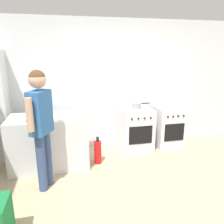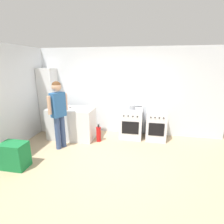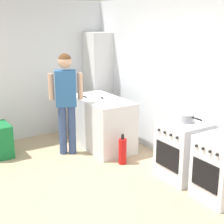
% 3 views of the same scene
% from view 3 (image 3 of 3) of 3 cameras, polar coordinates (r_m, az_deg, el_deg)
% --- Properties ---
extents(ground_plane, '(8.00, 8.00, 0.00)m').
position_cam_3_polar(ground_plane, '(4.75, -6.06, -13.59)').
color(ground_plane, tan).
extents(back_wall, '(6.00, 0.10, 2.60)m').
position_cam_3_polar(back_wall, '(5.38, 12.56, 4.45)').
color(back_wall, silver).
rests_on(back_wall, ground).
extents(side_wall_left, '(0.10, 3.10, 2.60)m').
position_cam_3_polar(side_wall_left, '(6.78, -13.13, 6.71)').
color(side_wall_left, silver).
rests_on(side_wall_left, ground).
extents(counter_unit, '(1.30, 0.70, 0.90)m').
position_cam_3_polar(counter_unit, '(6.18, -1.74, -1.84)').
color(counter_unit, silver).
rests_on(counter_unit, ground).
extents(oven_left, '(0.63, 0.62, 0.85)m').
position_cam_3_polar(oven_left, '(5.13, 11.72, -6.24)').
color(oven_left, silver).
rests_on(oven_left, ground).
extents(oven_right, '(0.56, 0.62, 0.85)m').
position_cam_3_polar(oven_right, '(4.69, 17.77, -8.85)').
color(oven_right, silver).
rests_on(oven_right, ground).
extents(pot, '(0.37, 0.19, 0.12)m').
position_cam_3_polar(pot, '(4.98, 12.43, -1.06)').
color(pot, gray).
rests_on(pot, oven_left).
extents(knife_utility, '(0.25, 0.11, 0.01)m').
position_cam_3_polar(knife_utility, '(6.16, -1.72, 2.47)').
color(knife_utility, silver).
rests_on(knife_utility, counter_unit).
extents(knife_bread, '(0.35, 0.11, 0.01)m').
position_cam_3_polar(knife_bread, '(6.28, -5.18, 2.67)').
color(knife_bread, silver).
rests_on(knife_bread, counter_unit).
extents(person, '(0.33, 0.52, 1.73)m').
position_cam_3_polar(person, '(5.76, -7.65, 2.91)').
color(person, '#384C7A').
rests_on(person, ground).
extents(fire_extinguisher, '(0.13, 0.13, 0.50)m').
position_cam_3_polar(fire_extinguisher, '(5.55, 1.75, -6.50)').
color(fire_extinguisher, red).
rests_on(fire_extinguisher, ground).
extents(recycling_crate_lower, '(0.52, 0.36, 0.28)m').
position_cam_3_polar(recycling_crate_lower, '(6.19, -18.15, -5.69)').
color(recycling_crate_lower, '#197238').
rests_on(recycling_crate_lower, ground).
extents(larder_cabinet, '(0.48, 0.44, 2.00)m').
position_cam_3_polar(larder_cabinet, '(7.08, -2.32, 5.01)').
color(larder_cabinet, silver).
rests_on(larder_cabinet, ground).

